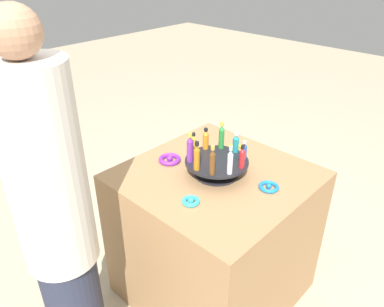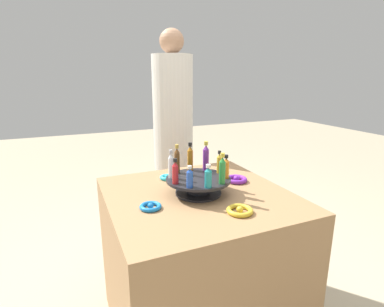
# 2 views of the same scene
# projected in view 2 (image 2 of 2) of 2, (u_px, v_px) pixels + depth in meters

# --- Properties ---
(party_table) EXTENTS (0.84, 0.84, 0.78)m
(party_table) POSITION_uv_depth(u_px,v_px,m) (198.00, 265.00, 1.51)
(party_table) COLOR #9E754C
(party_table) RESTS_ON ground_plane
(display_stand) EXTENTS (0.30, 0.30, 0.08)m
(display_stand) POSITION_uv_depth(u_px,v_px,m) (198.00, 184.00, 1.40)
(display_stand) COLOR black
(display_stand) RESTS_ON party_table
(bottle_green) EXTENTS (0.03, 0.03, 0.14)m
(bottle_green) POSITION_uv_depth(u_px,v_px,m) (222.00, 170.00, 1.30)
(bottle_green) COLOR #288438
(bottle_green) RESTS_ON display_stand
(bottle_orange) EXTENTS (0.03, 0.03, 0.11)m
(bottle_orange) POSITION_uv_depth(u_px,v_px,m) (226.00, 167.00, 1.38)
(bottle_orange) COLOR orange
(bottle_orange) RESTS_ON display_stand
(bottle_gold) EXTENTS (0.02, 0.02, 0.11)m
(bottle_gold) POSITION_uv_depth(u_px,v_px,m) (219.00, 163.00, 1.45)
(bottle_gold) COLOR gold
(bottle_gold) RESTS_ON display_stand
(bottle_purple) EXTENTS (0.03, 0.03, 0.15)m
(bottle_purple) POSITION_uv_depth(u_px,v_px,m) (206.00, 157.00, 1.49)
(bottle_purple) COLOR #702D93
(bottle_purple) RESTS_ON display_stand
(bottle_amber) EXTENTS (0.03, 0.03, 0.14)m
(bottle_amber) POSITION_uv_depth(u_px,v_px,m) (190.00, 158.00, 1.49)
(bottle_amber) COLOR #AD6B19
(bottle_amber) RESTS_ON display_stand
(bottle_brown) EXTENTS (0.03, 0.03, 0.14)m
(bottle_brown) POSITION_uv_depth(u_px,v_px,m) (177.00, 160.00, 1.45)
(bottle_brown) COLOR brown
(bottle_brown) RESTS_ON display_stand
(bottle_clear) EXTENTS (0.02, 0.02, 0.13)m
(bottle_clear) POSITION_uv_depth(u_px,v_px,m) (171.00, 165.00, 1.38)
(bottle_clear) COLOR silver
(bottle_clear) RESTS_ON display_stand
(bottle_red) EXTENTS (0.03, 0.03, 0.11)m
(bottle_red) POSITION_uv_depth(u_px,v_px,m) (175.00, 172.00, 1.31)
(bottle_red) COLOR #B21E23
(bottle_red) RESTS_ON display_stand
(bottle_blue) EXTENTS (0.03, 0.03, 0.10)m
(bottle_blue) POSITION_uv_depth(u_px,v_px,m) (190.00, 178.00, 1.26)
(bottle_blue) COLOR #234CAD
(bottle_blue) RESTS_ON display_stand
(bottle_teal) EXTENTS (0.03, 0.03, 0.10)m
(bottle_teal) POSITION_uv_depth(u_px,v_px,m) (208.00, 177.00, 1.26)
(bottle_teal) COLOR teal
(bottle_teal) RESTS_ON display_stand
(ribbon_bow_gold) EXTENTS (0.11, 0.11, 0.03)m
(ribbon_bow_gold) POSITION_uv_depth(u_px,v_px,m) (240.00, 210.00, 1.21)
(ribbon_bow_gold) COLOR gold
(ribbon_bow_gold) RESTS_ON party_table
(ribbon_bow_purple) EXTENTS (0.11, 0.11, 0.03)m
(ribbon_bow_purple) POSITION_uv_depth(u_px,v_px,m) (236.00, 179.00, 1.57)
(ribbon_bow_purple) COLOR purple
(ribbon_bow_purple) RESTS_ON party_table
(ribbon_bow_teal) EXTENTS (0.08, 0.08, 0.03)m
(ribbon_bow_teal) POSITION_uv_depth(u_px,v_px,m) (167.00, 177.00, 1.61)
(ribbon_bow_teal) COLOR #2DB7CC
(ribbon_bow_teal) RESTS_ON party_table
(ribbon_bow_blue) EXTENTS (0.09, 0.09, 0.03)m
(ribbon_bow_blue) POSITION_uv_depth(u_px,v_px,m) (151.00, 206.00, 1.25)
(ribbon_bow_blue) COLOR blue
(ribbon_bow_blue) RESTS_ON party_table
(person_figure) EXTENTS (0.27, 0.27, 1.61)m
(person_figure) POSITION_uv_depth(u_px,v_px,m) (173.00, 148.00, 2.12)
(person_figure) COLOR #282D42
(person_figure) RESTS_ON ground_plane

